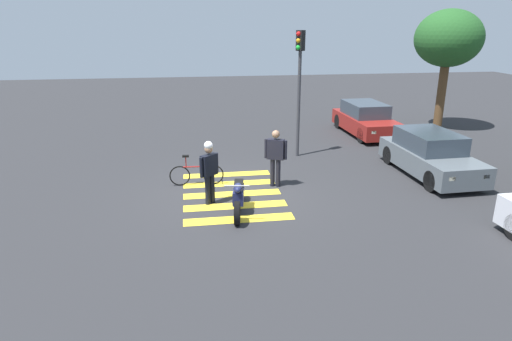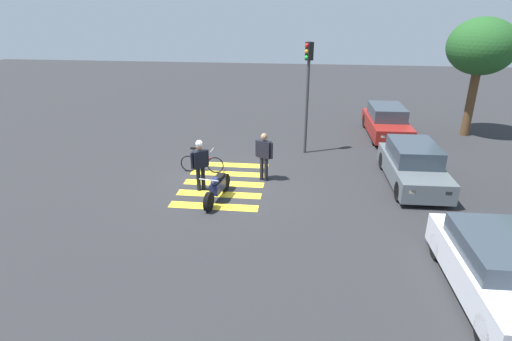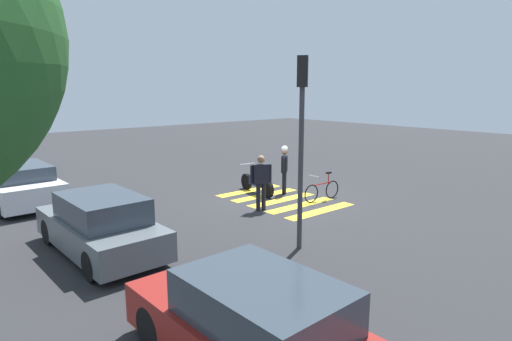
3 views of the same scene
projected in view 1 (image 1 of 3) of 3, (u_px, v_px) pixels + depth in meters
ground_plane at (232, 194)px, 13.17m from camera, size 60.00×60.00×0.00m
police_motorcycle at (238, 196)px, 11.80m from camera, size 2.13×0.65×1.02m
leaning_bicycle at (196, 174)px, 13.80m from camera, size 0.46×1.68×0.98m
officer_on_foot at (276, 154)px, 13.49m from camera, size 0.39×0.65×1.78m
officer_by_motorcycle at (209, 168)px, 12.18m from camera, size 0.48×0.53×1.80m
crosswalk_stripes at (232, 194)px, 13.17m from camera, size 4.05×2.87×0.01m
car_maroon_wagon at (365, 120)px, 20.00m from camera, size 4.18×1.81×1.42m
car_grey_coupe at (430, 155)px, 14.66m from camera, size 4.16×1.80×1.43m
traffic_light_pole at (299, 75)px, 15.97m from camera, size 0.34×0.35×4.57m
street_tree_near at (448, 39)px, 19.96m from camera, size 2.98×2.98×5.41m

